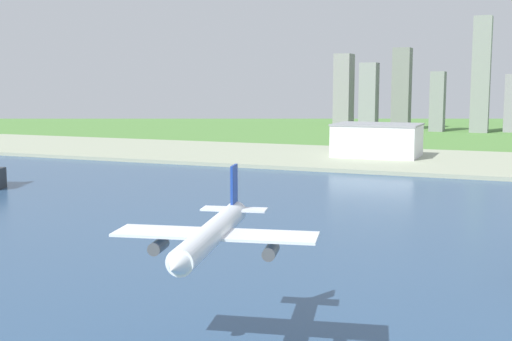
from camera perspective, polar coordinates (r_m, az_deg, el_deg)
ground_plane at (r=263.39m, az=8.43°, el=-3.87°), size 2400.00×2400.00×0.00m
water_bay at (r=206.93m, az=4.46°, el=-6.91°), size 840.00×360.00×0.15m
industrial_pier at (r=448.11m, az=14.21°, el=0.80°), size 840.00×140.00×2.50m
airplane_landing at (r=118.89m, az=-3.84°, el=-5.55°), size 38.59×46.40×14.43m
warehouse_main at (r=458.52m, az=10.44°, el=2.62°), size 57.30×41.40×22.40m
distant_skyline at (r=771.42m, az=14.45°, el=6.69°), size 217.08×57.07×123.25m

